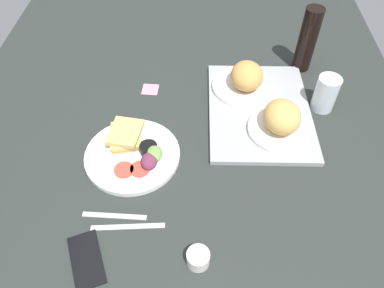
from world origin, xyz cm
name	(u,v)px	position (x,y,z in cm)	size (l,w,h in cm)	color
ground_plane	(182,150)	(0.00, 0.00, -1.50)	(190.00, 150.00, 3.00)	#282D2B
serving_tray	(259,110)	(-16.31, 24.56, 0.80)	(45.00, 33.00, 1.60)	#9EA0A3
bread_plate_near	(245,80)	(-26.01, 20.07, 5.61)	(21.19, 21.19, 10.06)	white
bread_plate_far	(281,121)	(-6.64, 29.68, 5.97)	(19.28, 19.28, 10.28)	white
plate_with_salad	(134,152)	(3.63, -14.13, 1.72)	(28.11, 28.11, 5.40)	white
drinking_glass	(326,93)	(-19.33, 45.49, 6.09)	(7.36, 7.36, 12.18)	silver
soda_bottle	(307,40)	(-40.88, 41.91, 11.82)	(6.40, 6.40, 23.65)	black
espresso_cup	(198,258)	(35.85, 5.69, 2.00)	(5.60, 5.60, 4.00)	silver
fork	(114,216)	(24.29, -16.55, 0.25)	(17.00, 1.40, 0.50)	#B7B7BC
knife	(128,227)	(27.29, -12.55, 0.25)	(19.00, 1.40, 0.50)	#B7B7BC
cell_phone	(86,259)	(36.42, -21.21, 0.40)	(14.40, 7.20, 0.80)	black
sticky_note	(150,89)	(-26.27, -12.74, 0.06)	(5.60, 5.60, 0.12)	pink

